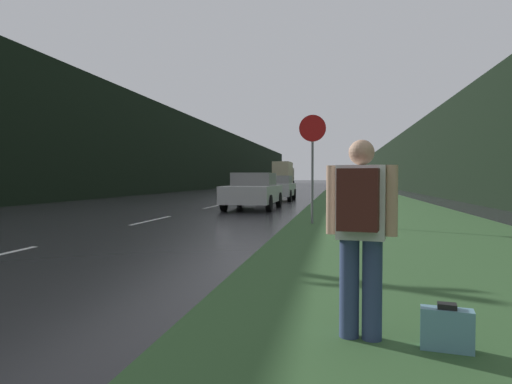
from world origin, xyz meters
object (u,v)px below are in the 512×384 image
Objects in this scene: hitchhiker_with_backpack at (360,226)px; suitcase at (447,330)px; stop_sign at (312,156)px; car_passing_far at (277,188)px; car_passing_near at (253,191)px; delivery_truck at (284,174)px.

suitcase is at bearing -0.43° from hitchhiker_with_backpack.
stop_sign is 0.76× the size of car_passing_far.
car_passing_near is at bearing 115.15° from stop_sign.
car_passing_near is 1.17× the size of car_passing_far.
stop_sign is 13.70m from car_passing_far.
delivery_truck is at bearing -83.79° from car_passing_far.
suitcase is at bearing -80.75° from stop_sign.
stop_sign is 7.88× the size of suitcase.
suitcase is at bearing 100.81° from car_passing_far.
hitchhiker_with_backpack is 0.19× the size of delivery_truck.
car_passing_far is (-3.71, 22.62, -0.19)m from hitchhiker_with_backpack.
suitcase is at bearing -82.09° from delivery_truck.
car_passing_near is 0.56× the size of delivery_truck.
car_passing_far is (0.00, 7.36, -0.03)m from car_passing_near.
stop_sign is 0.36× the size of delivery_truck.
suitcase is 0.05× the size of delivery_truck.
hitchhiker_with_backpack is at bearing 179.57° from suitcase.
stop_sign is at bearing 108.62° from suitcase.
delivery_truck reaches higher than hitchhiker_with_backpack.
hitchhiker_with_backpack is at bearing 99.32° from car_passing_far.
car_passing_near is (-4.34, 15.36, 0.59)m from suitcase.
delivery_truck is (-4.26, 46.52, 1.12)m from car_passing_near.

